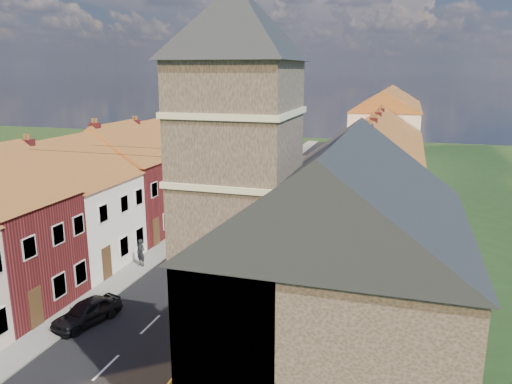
# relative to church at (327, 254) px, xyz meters

# --- Properties ---
(road) EXTENTS (7.00, 90.00, 0.02)m
(road) POSITION_rel_church_xyz_m (-9.36, 26.68, -5.87)
(road) COLOR black
(road) RESTS_ON ground
(pavement_left) EXTENTS (1.80, 90.00, 0.12)m
(pavement_left) POSITION_rel_church_xyz_m (-13.76, 26.68, -5.82)
(pavement_left) COLOR #A39E94
(pavement_left) RESTS_ON ground
(pavement_right) EXTENTS (1.80, 90.00, 0.12)m
(pavement_right) POSITION_rel_church_xyz_m (-4.96, 26.68, -5.82)
(pavement_right) COLOR #A39E94
(pavement_right) RESTS_ON ground
(church) EXTENTS (11.25, 14.25, 15.20)m
(church) POSITION_rel_church_xyz_m (0.00, 0.00, 0.00)
(church) COLOR #3F372C
(church) RESTS_ON ground
(cottage_r_tudor) EXTENTS (8.30, 5.20, 9.00)m
(cottage_r_tudor) POSITION_rel_church_xyz_m (-0.09, 9.37, -1.41)
(cottage_r_tudor) COLOR white
(cottage_r_tudor) RESTS_ON ground
(cottage_r_white_near) EXTENTS (8.30, 6.00, 9.00)m
(cottage_r_white_near) POSITION_rel_church_xyz_m (-0.06, 14.77, -1.40)
(cottage_r_white_near) COLOR white
(cottage_r_white_near) RESTS_ON ground
(cottage_r_cream_mid) EXTENTS (8.30, 5.20, 9.00)m
(cottage_r_cream_mid) POSITION_rel_church_xyz_m (-0.06, 20.17, -1.40)
(cottage_r_cream_mid) COLOR white
(cottage_r_cream_mid) RESTS_ON ground
(cottage_r_pink) EXTENTS (8.30, 6.00, 9.00)m
(cottage_r_pink) POSITION_rel_church_xyz_m (-0.06, 25.57, -1.40)
(cottage_r_pink) COLOR beige
(cottage_r_pink) RESTS_ON ground
(cottage_r_white_far) EXTENTS (8.30, 5.20, 9.00)m
(cottage_r_white_far) POSITION_rel_church_xyz_m (-0.06, 30.97, -1.40)
(cottage_r_white_far) COLOR white
(cottage_r_white_far) RESTS_ON ground
(cottage_r_cream_far) EXTENTS (8.30, 6.00, 9.00)m
(cottage_r_cream_far) POSITION_rel_church_xyz_m (-0.06, 36.37, -1.40)
(cottage_r_cream_far) COLOR maroon
(cottage_r_cream_far) RESTS_ON ground
(cottage_l_white) EXTENTS (8.30, 6.90, 8.80)m
(cottage_l_white) POSITION_rel_church_xyz_m (-18.66, 8.62, -1.51)
(cottage_l_white) COLOR white
(cottage_l_white) RESTS_ON ground
(cottage_l_brick_mid) EXTENTS (8.30, 5.70, 9.10)m
(cottage_l_brick_mid) POSITION_rel_church_xyz_m (-18.66, 14.72, -1.35)
(cottage_l_brick_mid) COLOR maroon
(cottage_l_brick_mid) RESTS_ON ground
(cottage_l_pink) EXTENTS (8.30, 6.30, 8.80)m
(cottage_l_pink) POSITION_rel_church_xyz_m (-18.66, 20.52, -1.51)
(cottage_l_pink) COLOR beige
(cottage_l_pink) RESTS_ON ground
(block_right_far) EXTENTS (8.30, 24.20, 10.50)m
(block_right_far) POSITION_rel_church_xyz_m (-0.06, 51.68, -0.58)
(block_right_far) COLOR white
(block_right_far) RESTS_ON ground
(block_left_far) EXTENTS (8.30, 24.20, 10.50)m
(block_left_far) POSITION_rel_church_xyz_m (-18.66, 46.68, -0.58)
(block_left_far) COLOR maroon
(block_left_far) RESTS_ON ground
(lamppost) EXTENTS (0.88, 0.15, 6.00)m
(lamppost) POSITION_rel_church_xyz_m (-13.17, 16.68, -2.34)
(lamppost) COLOR black
(lamppost) RESTS_ON pavement_left
(car_near) EXTENTS (2.51, 4.00, 1.27)m
(car_near) POSITION_rel_church_xyz_m (-12.54, 1.89, -5.24)
(car_near) COLOR black
(car_near) RESTS_ON ground
(car_mid) EXTENTS (2.04, 4.57, 1.46)m
(car_mid) POSITION_rel_church_xyz_m (-12.25, 18.56, -5.15)
(car_mid) COLOR #9A9DA1
(car_mid) RESTS_ON ground
(car_far) EXTENTS (2.44, 4.45, 1.22)m
(car_far) POSITION_rel_church_xyz_m (-12.56, 31.67, -5.27)
(car_far) COLOR navy
(car_far) RESTS_ON ground
(car_distant) EXTENTS (3.11, 4.45, 1.13)m
(car_distant) POSITION_rel_church_xyz_m (-12.22, 50.11, -5.31)
(car_distant) COLOR #AEB1B6
(car_distant) RESTS_ON ground
(pedestrian_left) EXTENTS (0.76, 0.60, 1.81)m
(pedestrian_left) POSITION_rel_church_xyz_m (-13.67, 9.38, -4.85)
(pedestrian_left) COLOR black
(pedestrian_left) RESTS_ON pavement_left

